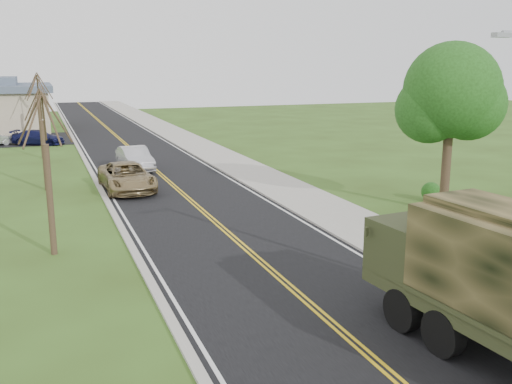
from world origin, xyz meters
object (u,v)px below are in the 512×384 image
sedan_silver (135,159)px  suv_champagne (127,177)px  pickup_navy (484,222)px  military_truck (512,277)px

sedan_silver → suv_champagne: bearing=-107.5°
pickup_navy → military_truck: bearing=140.4°
suv_champagne → sedan_silver: size_ratio=1.18×
sedan_silver → pickup_navy: bearing=-66.7°
suv_champagne → pickup_navy: size_ratio=1.14×
suv_champagne → sedan_silver: sedan_silver is taller
suv_champagne → pickup_navy: suv_champagne is taller
pickup_navy → sedan_silver: bearing=27.5°
military_truck → pickup_navy: bearing=45.4°
suv_champagne → military_truck: bearing=-78.3°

